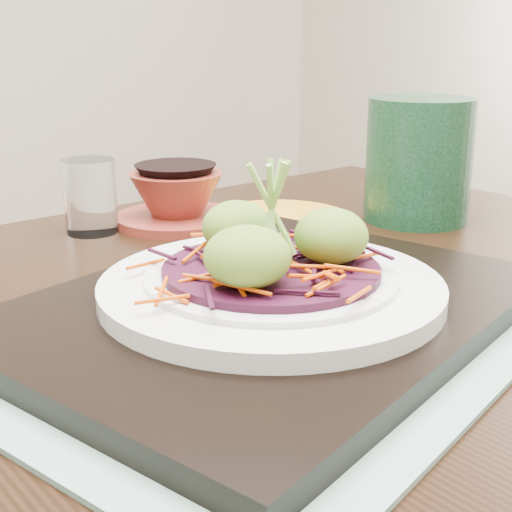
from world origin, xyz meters
TOP-DOWN VIEW (x-y plane):
  - dining_table at (0.02, -0.07)m, footprint 1.18×0.79m
  - placemat at (0.01, -0.15)m, footprint 0.58×0.50m
  - serving_tray at (0.01, -0.15)m, footprint 0.50×0.42m
  - white_plate at (0.01, -0.15)m, footprint 0.29×0.29m
  - cabbage_bed at (0.01, -0.15)m, footprint 0.18×0.18m
  - carrot_julienne at (0.01, -0.15)m, footprint 0.22×0.22m
  - guacamole_scoops at (0.01, -0.15)m, footprint 0.16×0.14m
  - scallion_garnish at (0.01, -0.15)m, footprint 0.07×0.07m
  - water_glass at (0.02, 0.21)m, footprint 0.08×0.08m
  - terracotta_bowl_set at (0.13, 0.18)m, footprint 0.21×0.21m
  - yellow_plate at (0.23, 0.09)m, footprint 0.20×0.20m
  - green_jar at (0.38, 0.00)m, footprint 0.17×0.17m

SIDE VIEW (x-z plane):
  - dining_table at x=0.02m, z-range 0.27..1.00m
  - placemat at x=0.01m, z-range 0.73..0.73m
  - yellow_plate at x=0.23m, z-range 0.73..0.74m
  - serving_tray at x=0.01m, z-range 0.73..0.75m
  - terracotta_bowl_set at x=0.13m, z-range 0.73..0.79m
  - white_plate at x=0.01m, z-range 0.75..0.77m
  - water_glass at x=0.02m, z-range 0.73..0.82m
  - cabbage_bed at x=0.01m, z-range 0.78..0.78m
  - carrot_julienne at x=0.01m, z-range 0.78..0.79m
  - guacamole_scoops at x=0.01m, z-range 0.78..0.83m
  - green_jar at x=0.38m, z-range 0.73..0.89m
  - scallion_garnish at x=0.01m, z-range 0.78..0.88m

